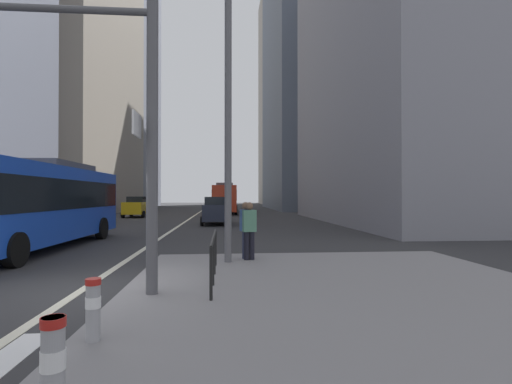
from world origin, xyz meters
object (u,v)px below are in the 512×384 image
car_receding_far (222,201)px  pedestrian_waiting (249,228)px  city_bus_blue_oncoming (37,201)px  bollard_front (53,367)px  street_lamp_post (228,81)px  pedestrian_walking (246,227)px  car_oncoming_mid (82,211)px  car_oncoming_far (137,207)px  city_bus_red_receding (225,197)px  car_receding_near (216,210)px  traffic_signal_gantry (54,86)px  bollard_left (93,306)px

car_receding_far → pedestrian_waiting: (1.17, -55.29, 0.09)m
city_bus_blue_oncoming → bollard_front: bearing=-63.9°
car_receding_far → street_lamp_post: (0.55, -55.58, 4.29)m
bollard_front → pedestrian_walking: size_ratio=0.53×
pedestrian_walking → street_lamp_post: bearing=-141.2°
car_oncoming_mid → street_lamp_post: street_lamp_post is taller
car_oncoming_far → city_bus_red_receding: bearing=39.6°
car_receding_near → pedestrian_waiting: 15.75m
city_bus_blue_oncoming → pedestrian_waiting: bearing=-25.4°
pedestrian_walking → pedestrian_waiting: bearing=-52.5°
car_oncoming_mid → pedestrian_waiting: (10.59, -15.97, 0.09)m
car_oncoming_far → pedestrian_walking: size_ratio=2.48×
city_bus_blue_oncoming → street_lamp_post: bearing=-29.2°
car_receding_near → traffic_signal_gantry: size_ratio=0.76×
street_lamp_post → pedestrian_waiting: street_lamp_post is taller
pedestrian_waiting → car_receding_far: bearing=91.2°
bollard_left → pedestrian_walking: 6.51m
car_receding_near → city_bus_red_receding: bearing=87.7°
traffic_signal_gantry → pedestrian_waiting: size_ratio=3.57×
car_receding_near → bollard_left: 21.66m
pedestrian_waiting → bollard_front: bearing=-105.0°
traffic_signal_gantry → city_bus_blue_oncoming: bearing=117.4°
car_oncoming_far → street_lamp_post: street_lamp_post is taller
city_bus_blue_oncoming → car_oncoming_far: bearing=93.4°
car_receding_far → bollard_left: bearing=-91.2°
city_bus_red_receding → car_oncoming_far: bearing=-140.4°
city_bus_red_receding → car_oncoming_mid: 19.14m
car_oncoming_far → pedestrian_walking: bearing=-70.6°
city_bus_blue_oncoming → car_oncoming_mid: (-2.89, 12.31, -0.84)m
car_receding_near → car_oncoming_far: bearing=128.1°
car_oncoming_mid → car_receding_near: same height
street_lamp_post → pedestrian_waiting: size_ratio=4.76×
car_oncoming_mid → bollard_front: size_ratio=5.15×
car_oncoming_far → pedestrian_waiting: car_oncoming_far is taller
traffic_signal_gantry → car_receding_near: bearing=82.4°
car_oncoming_mid → pedestrian_waiting: car_oncoming_mid is taller
street_lamp_post → bollard_left: bearing=-107.6°
street_lamp_post → pedestrian_walking: (0.53, 0.42, -4.20)m
car_oncoming_mid → bollard_left: car_oncoming_mid is taller
car_receding_far → bollard_left: (-1.24, -61.23, -0.39)m
bollard_front → pedestrian_walking: 8.18m
traffic_signal_gantry → bollard_left: 4.44m
pedestrian_waiting → pedestrian_walking: 0.16m
bollard_left → pedestrian_walking: pedestrian_walking is taller
traffic_signal_gantry → street_lamp_post: (3.29, 3.34, 1.20)m
city_bus_red_receding → car_receding_near: size_ratio=2.36×
city_bus_blue_oncoming → car_receding_far: (6.53, 51.63, -0.85)m
city_bus_blue_oncoming → car_receding_far: 52.04m
car_oncoming_far → traffic_signal_gantry: 29.68m
city_bus_red_receding → bollard_front: bearing=-92.0°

